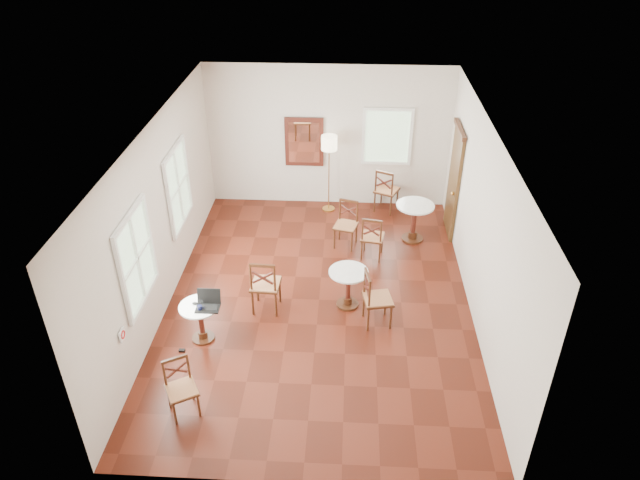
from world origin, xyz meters
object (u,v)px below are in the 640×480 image
Objects in this scene: cafe_table_back at (414,218)px; laptop at (208,303)px; cafe_table_mid at (348,284)px; power_adapter at (182,350)px; cafe_table_near at (201,318)px; floor_lamp at (329,148)px; navy_mug at (200,308)px; chair_back_b at (346,224)px; chair_near_a at (265,285)px; chair_mid_a at (372,237)px; chair_mid_b at (376,299)px; chair_back_a at (386,190)px; chair_near_b at (181,388)px; water_glass at (201,304)px; mouse at (195,303)px.

cafe_table_back is 4.53m from laptop.
cafe_table_mid is 7.57× the size of power_adapter.
floor_lamp is at bearing 67.36° from cafe_table_near.
cafe_table_mid is 2.42m from navy_mug.
cafe_table_mid is 0.75× the size of chair_back_b.
cafe_table_back reaches higher than cafe_table_mid.
chair_near_a is 11.18× the size of power_adapter.
chair_mid_a is at bearing 43.67° from laptop.
floor_lamp is 18.59× the size of power_adapter.
chair_mid_b is at bearing 175.50° from chair_near_a.
cafe_table_near is at bearing 52.48° from chair_mid_a.
cafe_table_near is 5.17m from chair_back_a.
floor_lamp reaches higher than laptop.
laptop is at bearing -136.85° from cafe_table_back.
power_adapter is (-0.26, -0.30, -0.38)m from cafe_table_near.
navy_mug reaches higher than cafe_table_mid.
floor_lamp reaches higher than chair_near_b.
water_glass is at bearing -137.61° from cafe_table_back.
chair_mid_a is 8.05× the size of water_glass.
water_glass is (0.04, -0.02, 0.30)m from cafe_table_near.
power_adapter is at bearing -136.16° from water_glass.
laptop is 3.91× the size of power_adapter.
chair_mid_b reaches higher than power_adapter.
chair_mid_a is 1.85m from chair_back_a.
cafe_table_mid is 0.61m from chair_mid_b.
chair_near_b is 7.57× the size of water_glass.
chair_near_b is 9.18× the size of mouse.
cafe_table_back is at bearing 38.48° from mouse.
chair_back_b is 3.97m from power_adapter.
chair_near_a is at bearing 35.40° from mouse.
chair_back_a is at bearing 33.55° from chair_near_b.
laptop is (-2.06, -0.96, 0.28)m from cafe_table_mid.
chair_near_a reaches higher than cafe_table_near.
laptop is (-2.50, -0.53, 0.23)m from chair_mid_b.
chair_near_a is 1.78m from chair_mid_b.
chair_near_a is at bearing 43.31° from power_adapter.
power_adapter is at bearing -122.44° from mouse.
chair_near_b is 1.48m from mouse.
mouse is (-1.82, -4.18, -0.75)m from floor_lamp.
chair_mid_b reaches higher than water_glass.
chair_back_b is at bearing 84.75° from chair_back_a.
cafe_table_mid is at bearing 18.68° from chair_near_b.
chair_near_b is (-0.81, -2.19, -0.08)m from chair_near_a.
chair_mid_b is at bearing 100.50° from chair_mid_a.
chair_mid_b is at bearing -43.85° from cafe_table_mid.
navy_mug is (0.11, -0.13, 0.02)m from mouse.
cafe_table_mid is at bearing -73.05° from chair_back_b.
chair_back_b is at bearing 52.77° from cafe_table_near.
floor_lamp is at bearing 146.46° from cafe_table_back.
cafe_table_mid is at bearing 19.56° from mouse.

